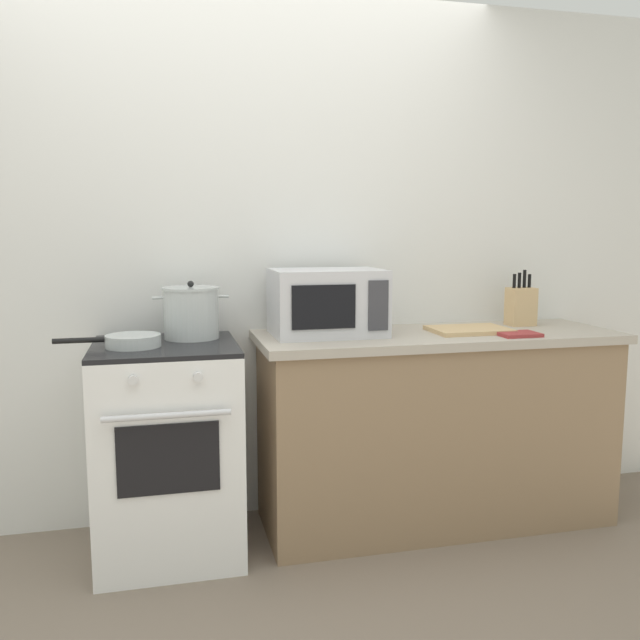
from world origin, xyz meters
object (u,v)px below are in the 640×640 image
Objects in this scene: stove at (168,449)px; stock_pot at (191,313)px; microwave at (327,302)px; knife_block at (521,306)px; frying_pan at (131,341)px; cutting_board at (469,330)px; oven_mitt at (518,334)px.

stove is 0.60m from stock_pot.
knife_block is at bearing 3.47° from microwave.
stock_pot is 0.78× the size of frying_pan.
knife_block is (1.63, 0.02, -0.02)m from stock_pot.
knife_block is at bearing 21.81° from cutting_board.
frying_pan is 0.88m from microwave.
stock_pot is at bearing 174.47° from cutting_board.
stock_pot reaches higher than stove.
knife_block is (1.88, 0.18, 0.07)m from frying_pan.
stove is 5.11× the size of oven_mitt.
stove is at bearing -173.79° from microwave.
frying_pan is at bearing -146.89° from stock_pot.
frying_pan reaches higher than oven_mitt.
oven_mitt is at bearing -5.81° from stove.
cutting_board is (1.40, 0.00, 0.47)m from stove.
microwave reaches higher than knife_block.
frying_pan reaches higher than stove.
stock_pot is 0.31m from frying_pan.
frying_pan is at bearing -178.46° from cutting_board.
oven_mitt is at bearing -11.13° from stock_pot.
knife_block is at bearing 5.50° from frying_pan.
stove is 0.95m from microwave.
microwave is 1.02m from knife_block.
knife_block is at bearing 58.14° from oven_mitt.
frying_pan is 1.18× the size of cutting_board.
stock_pot is 1.47m from oven_mitt.
cutting_board is 0.23m from oven_mitt.
stove is 1.48m from cutting_board.
frying_pan reaches higher than cutting_board.
frying_pan is at bearing -163.25° from stove.
cutting_board is (1.28, -0.12, -0.10)m from stock_pot.
oven_mitt is (0.84, -0.24, -0.14)m from microwave.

